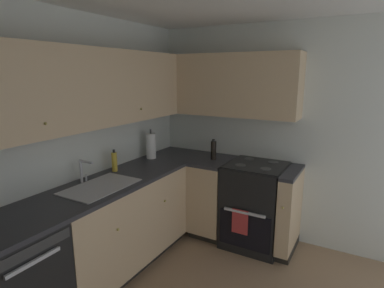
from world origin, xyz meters
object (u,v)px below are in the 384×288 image
object	(u,v)px
oven_range	(255,204)
soap_bottle	(114,162)
paper_towel_roll	(151,146)
oil_bottle	(213,150)

from	to	relation	value
oven_range	soap_bottle	world-z (taller)	soap_bottle
soap_bottle	paper_towel_roll	distance (m)	0.59
oven_range	soap_bottle	bearing A→B (deg)	127.59
soap_bottle	oil_bottle	size ratio (longest dim) A/B	0.95
soap_bottle	oil_bottle	xyz separation A→B (m)	(0.89, -0.67, 0.01)
paper_towel_roll	soap_bottle	bearing A→B (deg)	178.04
soap_bottle	oil_bottle	distance (m)	1.12
paper_towel_roll	oven_range	bearing A→B (deg)	-74.29
oven_range	soap_bottle	xyz separation A→B (m)	(-0.91, 1.18, 0.55)
oven_range	oil_bottle	world-z (taller)	oil_bottle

